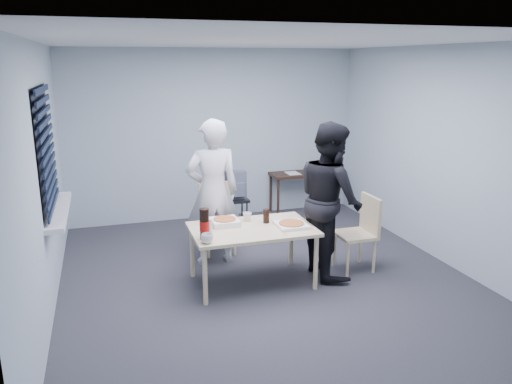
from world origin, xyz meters
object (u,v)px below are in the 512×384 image
object	(u,v)px
side_table	(301,177)
backpack	(236,185)
soda_bottle	(204,225)
chair_far	(217,212)
stool	(236,206)
dining_table	(252,233)
mug_b	(247,217)
chair_right	(362,228)
person_black	(330,199)
person_white	(213,193)
mug_a	(207,238)

from	to	relation	value
side_table	backpack	bearing A→B (deg)	-156.70
backpack	soda_bottle	xyz separation A→B (m)	(-0.87, -2.02, 0.14)
chair_far	stool	size ratio (longest dim) A/B	1.89
dining_table	mug_b	xyz separation A→B (m)	(0.02, 0.25, 0.11)
dining_table	chair_far	distance (m)	1.12
dining_table	backpack	world-z (taller)	backpack
stool	side_table	bearing A→B (deg)	22.82
dining_table	mug_b	bearing A→B (deg)	85.56
chair_right	person_black	size ratio (longest dim) A/B	0.50
dining_table	chair_far	xyz separation A→B (m)	(-0.14, 1.10, -0.08)
chair_far	side_table	world-z (taller)	chair_far
person_black	side_table	world-z (taller)	person_black
mug_b	chair_right	bearing A→B (deg)	-10.88
dining_table	chair_far	bearing A→B (deg)	97.44
side_table	stool	xyz separation A→B (m)	(-1.24, -0.52, -0.22)
person_white	chair_right	bearing A→B (deg)	156.03
person_black	side_table	bearing A→B (deg)	-14.74
soda_bottle	chair_far	bearing A→B (deg)	72.12
stool	mug_b	world-z (taller)	mug_b
person_black	soda_bottle	bearing A→B (deg)	98.52
chair_far	mug_b	distance (m)	0.89
chair_far	backpack	distance (m)	0.86
dining_table	person_white	xyz separation A→B (m)	(-0.27, 0.72, 0.30)
chair_right	side_table	xyz separation A→B (m)	(0.20, 2.35, 0.07)
mug_a	person_white	bearing A→B (deg)	74.28
chair_right	stool	distance (m)	2.11
dining_table	mug_a	bearing A→B (deg)	-150.38
stool	backpack	bearing A→B (deg)	-90.00
chair_right	mug_a	size ratio (longest dim) A/B	7.24
dining_table	backpack	distance (m)	1.84
backpack	mug_b	distance (m)	1.59
mug_b	side_table	bearing A→B (deg)	53.93
stool	soda_bottle	xyz separation A→B (m)	(-0.87, -2.03, 0.44)
chair_far	mug_a	distance (m)	1.50
chair_right	mug_a	world-z (taller)	chair_right
dining_table	person_white	bearing A→B (deg)	110.78
chair_right	stool	world-z (taller)	chair_right
backpack	mug_a	distance (m)	2.31
person_black	dining_table	bearing A→B (deg)	91.32
dining_table	mug_a	size ratio (longest dim) A/B	10.83
person_black	mug_a	xyz separation A→B (m)	(-1.50, -0.34, -0.19)
person_white	stool	world-z (taller)	person_white
chair_right	person_black	bearing A→B (deg)	176.84
mug_b	person_white	bearing A→B (deg)	122.16
backpack	mug_a	world-z (taller)	backpack
side_table	mug_a	xyz separation A→B (m)	(-2.11, -2.67, 0.11)
dining_table	chair_right	distance (m)	1.35
side_table	backpack	xyz separation A→B (m)	(-1.24, -0.53, 0.08)
person_black	chair_far	bearing A→B (deg)	44.84
person_white	person_black	size ratio (longest dim) A/B	1.00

